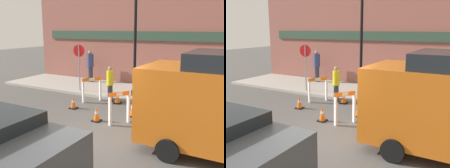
# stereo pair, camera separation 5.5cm
# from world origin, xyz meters

# --- Properties ---
(ground_plane) EXTENTS (60.00, 60.00, 0.00)m
(ground_plane) POSITION_xyz_m (0.00, 0.00, 0.00)
(ground_plane) COLOR #565451
(sidewalk_slab) EXTENTS (18.00, 3.36, 0.12)m
(sidewalk_slab) POSITION_xyz_m (0.00, 6.18, 0.06)
(sidewalk_slab) COLOR #ADA89E
(sidewalk_slab) RESTS_ON ground_plane
(storefront_facade) EXTENTS (18.00, 0.22, 5.50)m
(storefront_facade) POSITION_xyz_m (0.00, 7.94, 2.75)
(storefront_facade) COLOR #93564C
(storefront_facade) RESTS_ON ground_plane
(streetlamp_post) EXTENTS (0.44, 0.44, 4.73)m
(streetlamp_post) POSITION_xyz_m (-1.07, 5.39, 3.18)
(streetlamp_post) COLOR black
(streetlamp_post) RESTS_ON sidewalk_slab
(stop_sign) EXTENTS (0.59, 0.12, 2.31)m
(stop_sign) POSITION_xyz_m (-3.89, 4.96, 1.66)
(stop_sign) COLOR gray
(stop_sign) RESTS_ON sidewalk_slab
(barricade_0) EXTENTS (0.59, 0.81, 1.08)m
(barricade_0) POSITION_xyz_m (-2.47, 3.90, 0.59)
(barricade_0) COLOR white
(barricade_0) RESTS_ON ground_plane
(barricade_1) EXTENTS (0.54, 0.71, 1.13)m
(barricade_1) POSITION_xyz_m (-0.10, 2.02, 0.60)
(barricade_1) COLOR white
(barricade_1) RESTS_ON ground_plane
(traffic_cone_0) EXTENTS (0.30, 0.30, 0.51)m
(traffic_cone_0) POSITION_xyz_m (-1.32, 4.20, 0.24)
(traffic_cone_0) COLOR black
(traffic_cone_0) RESTS_ON ground_plane
(traffic_cone_1) EXTENTS (0.30, 0.30, 0.66)m
(traffic_cone_1) POSITION_xyz_m (-0.17, 4.22, 0.32)
(traffic_cone_1) COLOR black
(traffic_cone_1) RESTS_ON ground_plane
(traffic_cone_2) EXTENTS (0.30, 0.30, 0.54)m
(traffic_cone_2) POSITION_xyz_m (-0.92, 1.86, 0.26)
(traffic_cone_2) COLOR black
(traffic_cone_2) RESTS_ON ground_plane
(traffic_cone_3) EXTENTS (0.30, 0.30, 0.63)m
(traffic_cone_3) POSITION_xyz_m (-0.02, 2.96, 0.30)
(traffic_cone_3) COLOR black
(traffic_cone_3) RESTS_ON ground_plane
(traffic_cone_4) EXTENTS (0.30, 0.30, 0.51)m
(traffic_cone_4) POSITION_xyz_m (-2.54, 2.65, 0.24)
(traffic_cone_4) COLOR black
(traffic_cone_4) RESTS_ON ground_plane
(person_worker) EXTENTS (0.40, 0.40, 1.59)m
(person_worker) POSITION_xyz_m (-1.72, 4.25, 0.86)
(person_worker) COLOR #33333D
(person_worker) RESTS_ON ground_plane
(person_pedestrian) EXTENTS (0.53, 0.53, 1.84)m
(person_pedestrian) POSITION_xyz_m (-4.68, 7.10, 1.10)
(person_pedestrian) COLOR #33333D
(person_pedestrian) RESTS_ON sidewalk_slab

